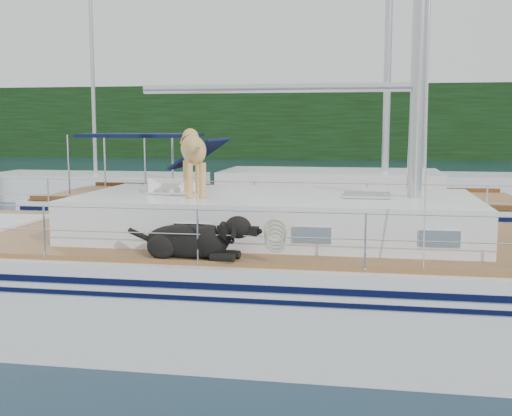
# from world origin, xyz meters

# --- Properties ---
(ground) EXTENTS (120.00, 120.00, 0.00)m
(ground) POSITION_xyz_m (0.00, 0.00, 0.00)
(ground) COLOR black
(ground) RESTS_ON ground
(tree_line) EXTENTS (90.00, 3.00, 6.00)m
(tree_line) POSITION_xyz_m (0.00, 45.00, 3.00)
(tree_line) COLOR black
(tree_line) RESTS_ON ground
(shore_bank) EXTENTS (92.00, 1.00, 1.20)m
(shore_bank) POSITION_xyz_m (0.00, 46.20, 0.60)
(shore_bank) COLOR #595147
(shore_bank) RESTS_ON ground
(main_sailboat) EXTENTS (12.00, 3.80, 14.01)m
(main_sailboat) POSITION_xyz_m (0.09, -0.01, 0.68)
(main_sailboat) COLOR white
(main_sailboat) RESTS_ON ground
(neighbor_sailboat) EXTENTS (11.00, 3.50, 13.30)m
(neighbor_sailboat) POSITION_xyz_m (0.08, 6.04, 0.63)
(neighbor_sailboat) COLOR white
(neighbor_sailboat) RESTS_ON ground
(bg_boat_west) EXTENTS (8.00, 3.00, 11.65)m
(bg_boat_west) POSITION_xyz_m (-8.00, 14.00, 0.45)
(bg_boat_west) COLOR white
(bg_boat_west) RESTS_ON ground
(bg_boat_center) EXTENTS (7.20, 3.00, 11.65)m
(bg_boat_center) POSITION_xyz_m (4.00, 16.00, 0.45)
(bg_boat_center) COLOR white
(bg_boat_center) RESTS_ON ground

